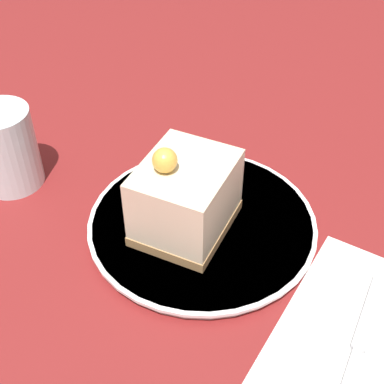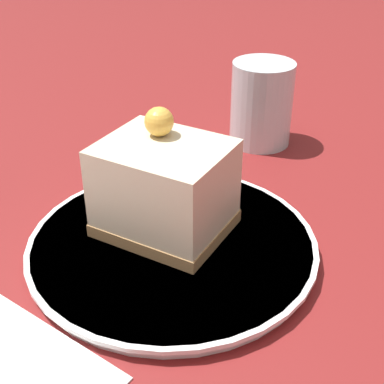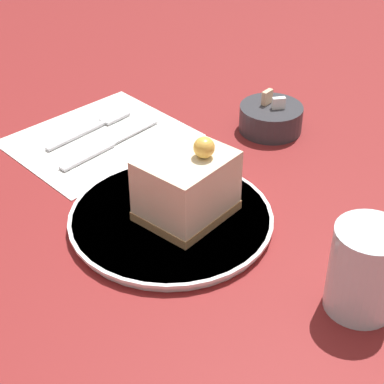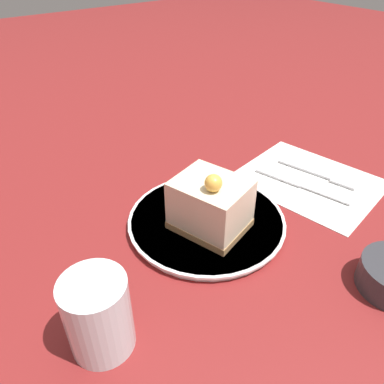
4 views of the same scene
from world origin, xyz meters
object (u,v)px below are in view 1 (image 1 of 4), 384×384
Objects in this scene: knife at (363,334)px; drinking_glass at (6,148)px; plate at (201,225)px; cake_slice at (185,197)px.

drinking_glass is at bearing -3.61° from knife.
plate is 1.39× the size of knife.
plate reaches higher than knife.
drinking_glass reaches higher than knife.
plate is 0.21m from knife.
cake_slice is 1.29× the size of drinking_glass.
plate is at bearing -158.13° from drinking_glass.
drinking_glass is at bearing 21.87° from plate.
cake_slice is (0.01, 0.02, 0.05)m from plate.
plate is 1.96× the size of cake_slice.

